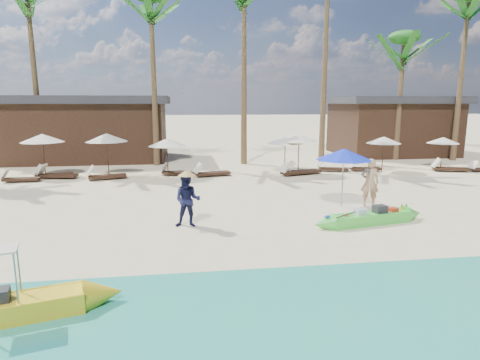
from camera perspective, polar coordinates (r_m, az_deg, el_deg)
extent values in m
plane|color=beige|center=(11.99, 0.23, -7.86)|extent=(240.00, 240.00, 0.00)
cube|color=tan|center=(7.51, 5.99, -20.07)|extent=(240.00, 4.50, 0.01)
cube|color=green|center=(13.71, 18.01, -5.24)|extent=(2.93, 1.17, 0.34)
cube|color=white|center=(13.70, 18.01, -5.17)|extent=(2.51, 0.92, 0.16)
cube|color=#262628|center=(13.86, 19.26, -4.06)|extent=(0.46, 0.39, 0.32)
cube|color=silver|center=(13.47, 16.72, -4.47)|extent=(0.37, 0.33, 0.25)
cube|color=#AE2F17|center=(14.15, 20.94, -4.11)|extent=(0.31, 0.28, 0.20)
cylinder|color=#AE2F17|center=(13.18, 14.78, -5.09)|extent=(0.20, 0.20, 0.08)
cylinder|color=#262628|center=(12.99, 14.17, -5.32)|extent=(0.18, 0.18, 0.07)
sphere|color=tan|center=(12.87, 13.06, -5.21)|extent=(0.16, 0.16, 0.16)
cylinder|color=yellow|center=(14.54, 22.00, -3.88)|extent=(0.13, 0.13, 0.16)
cylinder|color=yellow|center=(14.65, 22.54, -3.80)|extent=(0.13, 0.13, 0.16)
imported|color=tan|center=(15.89, 17.97, -0.33)|extent=(0.78, 0.66, 1.82)
imported|color=#15173A|center=(12.68, -7.46, -2.90)|extent=(0.92, 0.77, 1.71)
cylinder|color=#99999E|center=(15.46, 14.39, 0.18)|extent=(0.05, 0.05, 2.14)
cone|color=#162ED3|center=(15.32, 14.55, 3.58)|extent=(2.05, 2.05, 0.42)
cylinder|color=#362016|center=(23.55, -26.12, 3.08)|extent=(0.06, 0.06, 2.20)
cone|color=beige|center=(23.46, -26.31, 5.37)|extent=(2.20, 2.20, 0.44)
cube|color=#362016|center=(22.60, -28.62, 0.12)|extent=(1.71, 0.61, 0.12)
cube|color=beige|center=(22.80, -30.46, 0.79)|extent=(0.40, 0.56, 0.49)
cube|color=#362016|center=(22.75, -24.42, 0.59)|extent=(1.93, 0.85, 0.13)
cube|color=beige|center=(23.05, -26.36, 1.38)|extent=(0.50, 0.66, 0.55)
cylinder|color=#362016|center=(22.49, -18.30, 3.33)|extent=(0.06, 0.06, 2.21)
cone|color=beige|center=(22.39, -18.45, 5.75)|extent=(2.21, 2.21, 0.44)
cube|color=#362016|center=(23.10, -24.88, 0.68)|extent=(1.92, 1.05, 0.13)
cube|color=beige|center=(23.10, -26.95, 1.32)|extent=(0.55, 0.68, 0.54)
cube|color=#362016|center=(21.62, -18.35, 0.52)|extent=(1.95, 1.02, 0.13)
cube|color=beige|center=(21.54, -20.57, 1.22)|extent=(0.55, 0.68, 0.54)
cylinder|color=#362016|center=(21.33, -10.27, 3.01)|extent=(0.05, 0.05, 1.98)
cone|color=beige|center=(21.23, -10.34, 5.28)|extent=(1.98, 1.98, 0.40)
cube|color=#362016|center=(21.83, -8.74, 1.01)|extent=(1.80, 1.02, 0.12)
cube|color=beige|center=(22.02, -10.64, 1.83)|extent=(0.53, 0.64, 0.50)
cylinder|color=#362016|center=(22.14, 6.40, 3.45)|extent=(0.05, 0.05, 2.02)
cone|color=beige|center=(22.05, 6.45, 5.69)|extent=(2.02, 2.02, 0.40)
cube|color=#362016|center=(21.44, -3.88, 0.96)|extent=(1.93, 1.02, 0.13)
cube|color=beige|center=(21.15, -5.99, 1.68)|extent=(0.54, 0.68, 0.54)
cube|color=#362016|center=(21.92, 8.11, 1.09)|extent=(1.88, 1.05, 0.13)
cube|color=beige|center=(21.47, 6.35, 1.78)|extent=(0.54, 0.67, 0.52)
cylinder|color=#362016|center=(22.13, 8.32, 3.61)|extent=(0.05, 0.05, 2.18)
cone|color=beige|center=(22.03, 8.38, 6.02)|extent=(2.18, 2.18, 0.44)
cube|color=#362016|center=(22.30, 9.09, 1.23)|extent=(1.86, 0.80, 0.13)
cube|color=beige|center=(21.94, 7.21, 1.96)|extent=(0.47, 0.63, 0.53)
cube|color=#362016|center=(23.55, 13.13, 1.56)|extent=(1.73, 0.92, 0.12)
cube|color=beige|center=(23.42, 11.39, 2.30)|extent=(0.49, 0.61, 0.48)
cylinder|color=#362016|center=(24.21, 19.64, 3.42)|extent=(0.05, 0.05, 1.93)
cone|color=beige|center=(24.12, 19.77, 5.38)|extent=(1.93, 1.93, 0.39)
cube|color=#362016|center=(24.12, 17.37, 1.57)|extent=(1.77, 0.74, 0.12)
cube|color=beige|center=(23.84, 15.68, 2.30)|extent=(0.44, 0.59, 0.50)
cylinder|color=#362016|center=(26.66, 26.78, 3.39)|extent=(0.05, 0.05, 1.82)
cone|color=beige|center=(26.58, 26.92, 5.06)|extent=(1.82, 1.82, 0.36)
cube|color=#362016|center=(25.84, 27.78, 1.43)|extent=(1.94, 1.13, 0.13)
cube|color=beige|center=(25.56, 26.11, 2.22)|extent=(0.58, 0.69, 0.54)
cube|color=beige|center=(26.28, 30.22, 1.90)|extent=(0.42, 0.55, 0.46)
cone|color=brown|center=(27.80, -27.18, 13.02)|extent=(0.40, 0.40, 10.89)
cone|color=brown|center=(25.60, -12.15, 13.32)|extent=(0.40, 0.40, 10.08)
cone|color=brown|center=(25.59, 0.57, 14.88)|extent=(0.40, 0.40, 11.26)
cone|color=brown|center=(27.31, 12.00, 16.41)|extent=(0.40, 0.40, 13.16)
cone|color=brown|center=(29.53, 21.76, 10.50)|extent=(0.40, 0.40, 8.07)
ellipsoid|color=#216419|center=(29.83, 22.33, 18.26)|extent=(2.08, 2.08, 0.88)
cone|color=brown|center=(30.88, 28.89, 12.31)|extent=(0.40, 0.40, 10.64)
cube|color=#362016|center=(29.50, -20.54, 6.42)|extent=(10.00, 6.00, 3.80)
cube|color=#2D2D33|center=(29.44, -20.82, 10.59)|extent=(10.80, 6.60, 0.50)
cube|color=#362016|center=(32.76, 20.71, 6.79)|extent=(8.00, 6.00, 3.80)
cube|color=#2D2D33|center=(32.70, 20.97, 10.55)|extent=(8.80, 6.60, 0.50)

